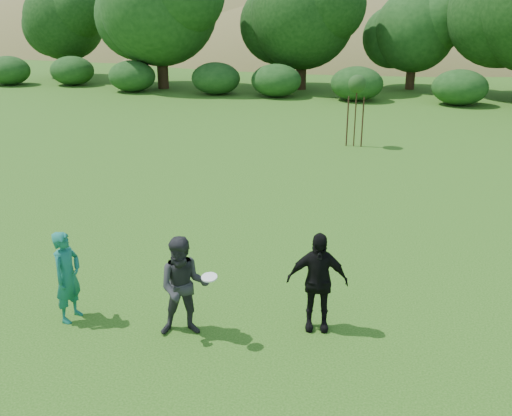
{
  "coord_description": "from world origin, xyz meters",
  "views": [
    {
      "loc": [
        3.22,
        -8.83,
        5.57
      ],
      "look_at": [
        0.0,
        3.0,
        1.1
      ],
      "focal_mm": 40.0,
      "sensor_mm": 36.0,
      "label": 1
    }
  ],
  "objects_px": {
    "player_teal": "(67,276)",
    "sapling": "(357,86)",
    "player_grey": "(184,287)",
    "player_black": "(317,282)"
  },
  "relations": [
    {
      "from": "player_teal",
      "to": "sapling",
      "type": "xyz_separation_m",
      "value": [
        3.62,
        14.83,
        1.55
      ]
    },
    {
      "from": "player_grey",
      "to": "player_black",
      "type": "xyz_separation_m",
      "value": [
        2.2,
        0.79,
        0.01
      ]
    },
    {
      "from": "player_black",
      "to": "sapling",
      "type": "bearing_deg",
      "value": 82.22
    },
    {
      "from": "player_grey",
      "to": "player_teal",
      "type": "bearing_deg",
      "value": 162.77
    },
    {
      "from": "player_teal",
      "to": "player_grey",
      "type": "distance_m",
      "value": 2.22
    },
    {
      "from": "player_grey",
      "to": "player_black",
      "type": "height_order",
      "value": "player_black"
    },
    {
      "from": "player_grey",
      "to": "player_black",
      "type": "bearing_deg",
      "value": -0.03
    },
    {
      "from": "player_teal",
      "to": "sapling",
      "type": "relative_size",
      "value": 0.61
    },
    {
      "from": "player_black",
      "to": "player_teal",
      "type": "bearing_deg",
      "value": -179.7
    },
    {
      "from": "player_black",
      "to": "sapling",
      "type": "xyz_separation_m",
      "value": [
        -0.8,
        13.94,
        1.5
      ]
    }
  ]
}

